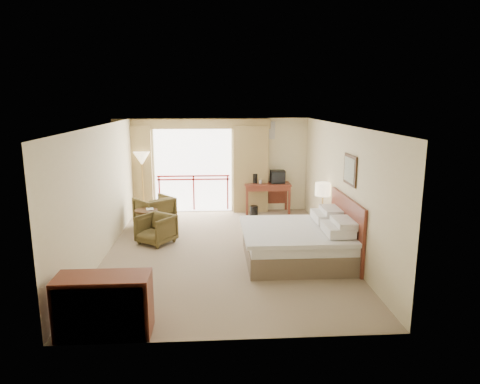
{
  "coord_description": "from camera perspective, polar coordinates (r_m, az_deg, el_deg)",
  "views": [
    {
      "loc": [
        -0.21,
        -8.76,
        3.2
      ],
      "look_at": [
        0.36,
        0.4,
        1.22
      ],
      "focal_mm": 32.0,
      "sensor_mm": 36.0,
      "label": 1
    }
  ],
  "objects": [
    {
      "name": "cup",
      "position": [
        12.24,
        2.75,
        1.37
      ],
      "size": [
        0.1,
        0.1,
        0.11
      ],
      "primitive_type": "cylinder",
      "rotation": [
        0.0,
        0.0,
        0.29
      ],
      "color": "white",
      "rests_on": "desk"
    },
    {
      "name": "tv",
      "position": [
        12.32,
        5.04,
        2.03
      ],
      "size": [
        0.41,
        0.32,
        0.37
      ],
      "rotation": [
        0.0,
        0.0,
        0.29
      ],
      "color": "black",
      "rests_on": "desk"
    },
    {
      "name": "table_lamp",
      "position": [
        10.21,
        11.01,
        0.29
      ],
      "size": [
        0.37,
        0.37,
        0.65
      ],
      "rotation": [
        0.0,
        0.0,
        0.06
      ],
      "color": "tan",
      "rests_on": "nightstand"
    },
    {
      "name": "ceiling",
      "position": [
        8.78,
        -2.22,
        8.9
      ],
      "size": [
        7.0,
        7.0,
        0.0
      ],
      "primitive_type": "plane",
      "rotation": [
        3.14,
        0.0,
        0.0
      ],
      "color": "white",
      "rests_on": "wall_back"
    },
    {
      "name": "curtain_right",
      "position": [
        12.31,
        1.42,
        3.06
      ],
      "size": [
        1.0,
        0.26,
        2.5
      ],
      "primitive_type": "cube",
      "color": "olive",
      "rests_on": "wall_back"
    },
    {
      "name": "balcony_door",
      "position": [
        12.42,
        -6.25,
        2.83
      ],
      "size": [
        2.4,
        0.0,
        2.4
      ],
      "primitive_type": "plane",
      "rotation": [
        1.57,
        0.0,
        0.0
      ],
      "color": "white",
      "rests_on": "wall_back"
    },
    {
      "name": "bed",
      "position": [
        8.8,
        7.86,
        -6.64
      ],
      "size": [
        2.13,
        2.06,
        0.97
      ],
      "color": "brown",
      "rests_on": "floor"
    },
    {
      "name": "balcony_railing",
      "position": [
        12.47,
        -6.21,
        1.06
      ],
      "size": [
        2.09,
        0.03,
        1.02
      ],
      "color": "#A6130E",
      "rests_on": "wall_back"
    },
    {
      "name": "wall_back",
      "position": [
        12.4,
        -2.56,
        3.58
      ],
      "size": [
        5.0,
        0.0,
        5.0
      ],
      "primitive_type": "plane",
      "rotation": [
        1.57,
        0.0,
        0.0
      ],
      "color": "beige",
      "rests_on": "ground"
    },
    {
      "name": "dresser",
      "position": [
        6.38,
        -17.69,
        -14.19
      ],
      "size": [
        1.28,
        0.55,
        0.86
      ],
      "rotation": [
        0.0,
        0.0,
        -0.06
      ],
      "color": "maroon",
      "rests_on": "floor"
    },
    {
      "name": "curtain_left",
      "position": [
        12.47,
        -13.88,
        2.82
      ],
      "size": [
        1.0,
        0.26,
        2.5
      ],
      "primitive_type": "cube",
      "color": "olive",
      "rests_on": "wall_back"
    },
    {
      "name": "wall_right",
      "position": [
        9.36,
        13.34,
        0.44
      ],
      "size": [
        0.0,
        7.0,
        7.0
      ],
      "primitive_type": "plane",
      "rotation": [
        1.57,
        0.0,
        -1.57
      ],
      "color": "beige",
      "rests_on": "ground"
    },
    {
      "name": "headboard",
      "position": [
        8.96,
        13.98,
        -4.73
      ],
      "size": [
        0.06,
        2.1,
        1.3
      ],
      "primitive_type": "cube",
      "color": "maroon",
      "rests_on": "wall_right"
    },
    {
      "name": "desk",
      "position": [
        12.41,
        3.6,
        0.38
      ],
      "size": [
        1.31,
        0.64,
        0.86
      ],
      "rotation": [
        0.0,
        0.0,
        0.06
      ],
      "color": "maroon",
      "rests_on": "floor"
    },
    {
      "name": "floor_lamp",
      "position": [
        12.19,
        -12.96,
        4.06
      ],
      "size": [
        0.46,
        0.46,
        1.8
      ],
      "rotation": [
        0.0,
        0.0,
        -0.07
      ],
      "color": "tan",
      "rests_on": "floor"
    },
    {
      "name": "phone",
      "position": [
        10.12,
        10.91,
        -2.54
      ],
      "size": [
        0.2,
        0.16,
        0.08
      ],
      "primitive_type": "cube",
      "rotation": [
        0.0,
        0.0,
        -0.17
      ],
      "color": "black",
      "rests_on": "nightstand"
    },
    {
      "name": "armchair_far",
      "position": [
        11.36,
        -11.25,
        -4.42
      ],
      "size": [
        1.18,
        1.19,
        0.78
      ],
      "primitive_type": "imported",
      "rotation": [
        0.0,
        0.0,
        -2.47
      ],
      "color": "#433617",
      "rests_on": "floor"
    },
    {
      "name": "nightstand",
      "position": [
        10.36,
        10.89,
        -4.22
      ],
      "size": [
        0.46,
        0.54,
        0.63
      ],
      "primitive_type": "cube",
      "rotation": [
        0.0,
        0.0,
        0.03
      ],
      "color": "maroon",
      "rests_on": "floor"
    },
    {
      "name": "armchair_near",
      "position": [
        10.01,
        -11.06,
        -6.71
      ],
      "size": [
        1.0,
        1.01,
        0.66
      ],
      "primitive_type": "imported",
      "rotation": [
        0.0,
        0.0,
        -0.64
      ],
      "color": "#433617",
      "rests_on": "floor"
    },
    {
      "name": "floor",
      "position": [
        9.33,
        -2.08,
        -7.89
      ],
      "size": [
        7.0,
        7.0,
        0.0
      ],
      "primitive_type": "plane",
      "color": "gray",
      "rests_on": "ground"
    },
    {
      "name": "coffee_maker",
      "position": [
        12.25,
        2.03,
        1.8
      ],
      "size": [
        0.14,
        0.14,
        0.28
      ],
      "primitive_type": "cylinder",
      "rotation": [
        0.0,
        0.0,
        -0.05
      ],
      "color": "black",
      "rests_on": "desk"
    },
    {
      "name": "framed_art",
      "position": [
        8.7,
        14.45,
        2.86
      ],
      "size": [
        0.04,
        0.72,
        0.6
      ],
      "color": "black",
      "rests_on": "wall_right"
    },
    {
      "name": "side_table",
      "position": [
        10.61,
        -12.37,
        -3.34
      ],
      "size": [
        0.55,
        0.55,
        0.6
      ],
      "rotation": [
        0.0,
        0.0,
        0.14
      ],
      "color": "black",
      "rests_on": "floor"
    },
    {
      "name": "wall_left",
      "position": [
        9.24,
        -17.83,
        0.04
      ],
      "size": [
        0.0,
        7.0,
        7.0
      ],
      "primitive_type": "plane",
      "rotation": [
        1.57,
        0.0,
        1.57
      ],
      "color": "beige",
      "rests_on": "ground"
    },
    {
      "name": "hvac_vent",
      "position": [
        12.36,
        3.5,
        8.21
      ],
      "size": [
        0.5,
        0.04,
        0.5
      ],
      "primitive_type": "cube",
      "color": "silver",
      "rests_on": "wall_back"
    },
    {
      "name": "wastebasket",
      "position": [
        12.05,
        1.88,
        -2.54
      ],
      "size": [
        0.29,
        0.29,
        0.28
      ],
      "primitive_type": "cylinder",
      "rotation": [
        0.0,
        0.0,
        0.33
      ],
      "color": "black",
      "rests_on": "floor"
    },
    {
      "name": "wall_front",
      "position": [
        5.58,
        -1.22,
        -7.17
      ],
      "size": [
        5.0,
        0.0,
        5.0
      ],
      "primitive_type": "plane",
      "rotation": [
        -1.57,
        0.0,
        0.0
      ],
      "color": "beige",
      "rests_on": "ground"
    },
    {
      "name": "book",
      "position": [
        10.56,
        -12.41,
        -2.32
      ],
      "size": [
        0.22,
        0.26,
        0.02
      ],
      "primitive_type": "imported",
      "rotation": [
        0.0,
        0.0,
        0.21
      ],
      "color": "white",
      "rests_on": "side_table"
    },
    {
      "name": "valance",
      "position": [
        12.18,
        -6.42,
        9.04
      ],
      "size": [
        4.4,
        0.22,
        0.28
      ],
      "primitive_type": "cube",
      "color": "olive",
      "rests_on": "wall_back"
    }
  ]
}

